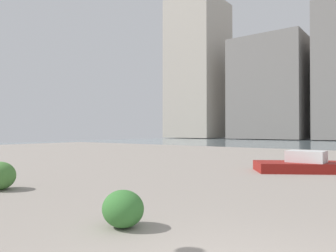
{
  "coord_description": "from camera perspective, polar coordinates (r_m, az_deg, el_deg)",
  "views": [
    {
      "loc": [
        -1.25,
        2.67,
        1.61
      ],
      "look_at": [
        5.98,
        -6.91,
        1.79
      ],
      "focal_mm": 33.87,
      "sensor_mm": 36.0,
      "label": 1
    }
  ],
  "objects": [
    {
      "name": "building_highrise",
      "position": [
        78.44,
        5.46,
        10.12
      ],
      "size": [
        12.01,
        12.76,
        35.13
      ],
      "color": "#B2A899",
      "rests_on": "ground"
    },
    {
      "name": "shrub_tall",
      "position": [
        9.9,
        -28.04,
        -7.9
      ],
      "size": [
        0.9,
        0.81,
        0.76
      ],
      "color": "#477F38",
      "rests_on": "ground"
    },
    {
      "name": "shrub_wide",
      "position": [
        5.51,
        -8.11,
        -14.52
      ],
      "size": [
        0.73,
        0.66,
        0.62
      ],
      "color": "#387533",
      "rests_on": "ground"
    },
    {
      "name": "building_annex",
      "position": [
        71.0,
        18.36,
        6.15
      ],
      "size": [
        14.48,
        15.42,
        20.42
      ],
      "color": "gray",
      "rests_on": "ground"
    },
    {
      "name": "boat",
      "position": [
        13.63,
        23.62,
        -6.68
      ],
      "size": [
        4.08,
        3.4,
        0.95
      ],
      "color": "maroon",
      "rests_on": "ground"
    }
  ]
}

